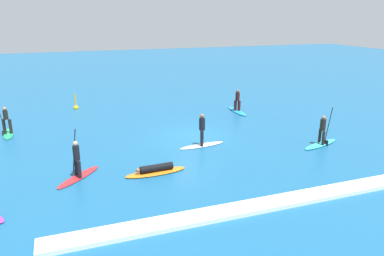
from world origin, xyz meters
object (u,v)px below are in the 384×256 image
(surfer_on_orange_board, at_px, (156,170))
(surfer_on_blue_board, at_px, (237,106))
(surfer_on_white_board, at_px, (202,136))
(surfer_on_red_board, at_px, (78,167))
(surfer_on_teal_board, at_px, (322,138))
(marker_buoy, at_px, (76,107))
(surfer_on_green_board, at_px, (7,127))

(surfer_on_orange_board, bearing_deg, surfer_on_blue_board, -137.34)
(surfer_on_white_board, distance_m, surfer_on_red_board, 7.19)
(surfer_on_blue_board, distance_m, surfer_on_orange_board, 12.66)
(surfer_on_teal_board, distance_m, surfer_on_orange_board, 9.96)
(surfer_on_white_board, relative_size, marker_buoy, 2.11)
(surfer_on_white_board, relative_size, surfer_on_green_board, 1.12)
(surfer_on_orange_board, bearing_deg, surfer_on_red_board, -15.20)
(surfer_on_blue_board, height_order, surfer_on_teal_board, surfer_on_teal_board)
(surfer_on_red_board, relative_size, marker_buoy, 1.78)
(surfer_on_teal_board, xyz_separation_m, surfer_on_red_board, (-13.41, 0.15, 0.07))
(surfer_on_green_board, height_order, surfer_on_teal_board, surfer_on_teal_board)
(surfer_on_teal_board, xyz_separation_m, marker_buoy, (-12.85, 13.60, -0.23))
(surfer_on_orange_board, bearing_deg, marker_buoy, -81.66)
(surfer_on_blue_board, height_order, surfer_on_red_board, surfer_on_red_board)
(surfer_on_white_board, xyz_separation_m, marker_buoy, (-6.33, 11.42, -0.42))
(surfer_on_teal_board, distance_m, surfer_on_red_board, 13.41)
(surfer_on_white_board, height_order, surfer_on_teal_board, surfer_on_teal_board)
(surfer_on_green_board, distance_m, surfer_on_orange_board, 11.47)
(surfer_on_green_board, xyz_separation_m, surfer_on_teal_board, (17.20, -8.29, -0.06))
(surfer_on_green_board, bearing_deg, surfer_on_orange_board, 35.30)
(surfer_on_green_board, relative_size, marker_buoy, 1.88)
(surfer_on_white_board, distance_m, marker_buoy, 13.06)
(surfer_on_blue_board, bearing_deg, surfer_on_teal_board, 9.33)
(surfer_on_red_board, bearing_deg, surfer_on_white_board, -30.34)
(surfer_on_blue_board, bearing_deg, surfer_on_white_board, -38.66)
(surfer_on_blue_board, distance_m, marker_buoy, 12.78)
(surfer_on_teal_board, height_order, surfer_on_orange_board, surfer_on_teal_board)
(surfer_on_white_board, relative_size, surfer_on_teal_board, 0.98)
(surfer_on_blue_board, height_order, marker_buoy, surfer_on_blue_board)
(surfer_on_red_board, bearing_deg, surfer_on_teal_board, -47.39)
(surfer_on_blue_board, relative_size, marker_buoy, 2.26)
(marker_buoy, bearing_deg, surfer_on_red_board, -92.40)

